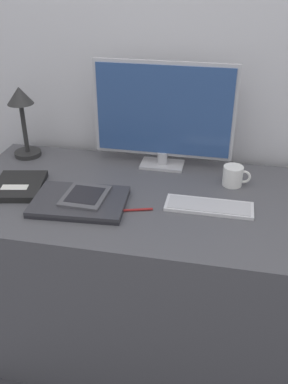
# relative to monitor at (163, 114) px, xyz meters

# --- Properties ---
(ground_plane) EXTENTS (10.00, 10.00, 0.00)m
(ground_plane) POSITION_rel_monitor_xyz_m (0.03, -0.41, -0.97)
(ground_plane) COLOR #38383D
(wall_back) EXTENTS (3.60, 0.05, 2.40)m
(wall_back) POSITION_rel_monitor_xyz_m (0.03, 0.17, 0.23)
(wall_back) COLOR silver
(wall_back) RESTS_ON ground_plane
(desk) EXTENTS (1.55, 0.73, 0.73)m
(desk) POSITION_rel_monitor_xyz_m (0.03, -0.28, -0.60)
(desk) COLOR #4C4C51
(desk) RESTS_ON ground_plane
(monitor) EXTENTS (0.58, 0.11, 0.45)m
(monitor) POSITION_rel_monitor_xyz_m (0.00, 0.00, 0.00)
(monitor) COLOR #B7B7BC
(monitor) RESTS_ON desk
(keyboard) EXTENTS (0.32, 0.11, 0.01)m
(keyboard) POSITION_rel_monitor_xyz_m (0.23, -0.31, -0.23)
(keyboard) COLOR silver
(keyboard) RESTS_ON desk
(laptop) EXTENTS (0.35, 0.26, 0.02)m
(laptop) POSITION_rel_monitor_xyz_m (-0.24, -0.39, -0.22)
(laptop) COLOR #232328
(laptop) RESTS_ON desk
(ereader) EXTENTS (0.16, 0.18, 0.01)m
(ereader) POSITION_rel_monitor_xyz_m (-0.23, -0.37, -0.20)
(ereader) COLOR #4C4C51
(ereader) RESTS_ON laptop
(desk_lamp) EXTENTS (0.12, 0.12, 0.32)m
(desk_lamp) POSITION_rel_monitor_xyz_m (-0.62, -0.02, -0.02)
(desk_lamp) COLOR #282828
(desk_lamp) RESTS_ON desk
(notebook) EXTENTS (0.23, 0.26, 0.03)m
(notebook) POSITION_rel_monitor_xyz_m (-0.52, -0.32, -0.22)
(notebook) COLOR black
(notebook) RESTS_ON desk
(coffee_mug) EXTENTS (0.11, 0.08, 0.08)m
(coffee_mug) POSITION_rel_monitor_xyz_m (0.30, -0.12, -0.19)
(coffee_mug) COLOR white
(coffee_mug) RESTS_ON desk
(pen) EXTENTS (0.13, 0.05, 0.01)m
(pen) POSITION_rel_monitor_xyz_m (-0.04, -0.39, -0.23)
(pen) COLOR maroon
(pen) RESTS_ON desk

